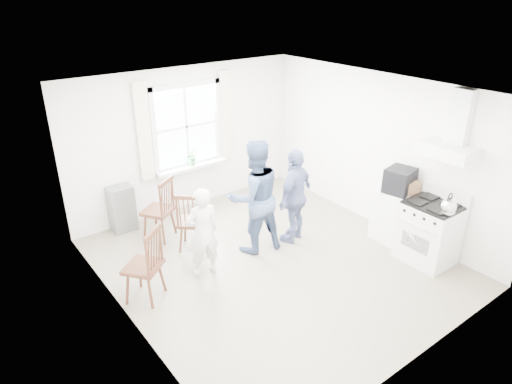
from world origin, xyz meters
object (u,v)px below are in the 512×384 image
person_left (202,233)px  person_right (295,196)px  windsor_chair_a (163,202)px  low_cabinet (393,215)px  gas_stove (429,232)px  windsor_chair_c (150,257)px  person_mid (254,197)px  windsor_chair_b (190,216)px  stereo_stack (400,180)px

person_left → person_right: 1.70m
windsor_chair_a → low_cabinet: bearing=-37.8°
person_left → person_right: (1.69, -0.05, 0.11)m
gas_stove → person_right: 2.08m
gas_stove → low_cabinet: 0.70m
windsor_chair_c → person_mid: (1.85, 0.21, 0.25)m
windsor_chair_b → windsor_chair_a: bearing=103.6°
low_cabinet → person_mid: 2.31m
person_left → windsor_chair_a: bearing=-83.6°
low_cabinet → person_right: person_right is taller
windsor_chair_b → person_left: (-0.17, -0.64, 0.06)m
windsor_chair_a → person_right: size_ratio=0.69×
windsor_chair_a → windsor_chair_b: (0.15, -0.60, -0.04)m
stereo_stack → windsor_chair_b: bearing=147.9°
windsor_chair_b → stereo_stack: bearing=-32.1°
stereo_stack → windsor_chair_b: stereo_stack is taller
stereo_stack → windsor_chair_c: size_ratio=0.46×
windsor_chair_a → person_right: (1.67, -1.30, 0.13)m
person_left → windsor_chair_b: bearing=-97.2°
windsor_chair_a → windsor_chair_c: 1.60m
windsor_chair_a → person_mid: 1.52m
windsor_chair_b → person_left: 0.67m
person_right → windsor_chair_a: bearing=-58.3°
windsor_chair_b → person_right: size_ratio=0.64×
stereo_stack → person_mid: 2.27m
stereo_stack → person_left: bearing=159.6°
windsor_chair_b → person_left: size_ratio=0.74×
stereo_stack → windsor_chair_c: stereo_stack is taller
windsor_chair_a → windsor_chair_c: bearing=-122.8°
windsor_chair_a → windsor_chair_c: (-0.87, -1.35, -0.00)m
person_right → stereo_stack: bearing=119.4°
person_left → person_right: bearing=-174.3°
person_left → person_mid: person_mid is taller
stereo_stack → windsor_chair_b: 3.29m
low_cabinet → person_mid: (-1.96, 1.14, 0.46)m
windsor_chair_c → windsor_chair_a: bearing=57.2°
windsor_chair_b → person_right: person_right is taller
windsor_chair_b → person_left: person_left is taller
windsor_chair_c → person_left: size_ratio=0.79×
low_cabinet → person_right: bearing=142.3°
person_right → windsor_chair_b: bearing=-44.9°
person_left → person_mid: (1.00, 0.11, 0.23)m
windsor_chair_a → windsor_chair_b: 0.62m
stereo_stack → person_right: bearing=139.9°
stereo_stack → person_right: person_right is taller
stereo_stack → windsor_chair_b: (-2.76, 1.73, -0.48)m
stereo_stack → person_right: 1.64m
low_cabinet → windsor_chair_c: windsor_chair_c is taller
low_cabinet → windsor_chair_b: size_ratio=0.89×
person_left → person_right: person_right is taller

